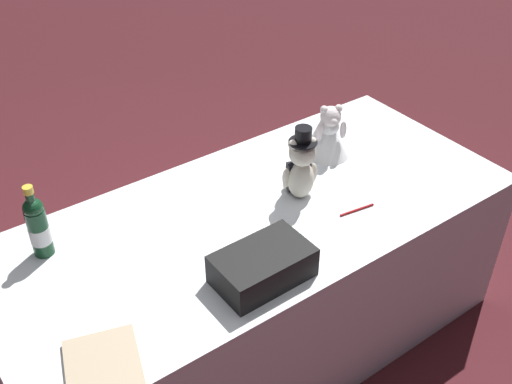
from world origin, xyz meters
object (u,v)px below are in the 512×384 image
Objects in this scene: champagne_bottle at (38,226)px; gift_case_black at (263,266)px; teddy_bear_bride at (328,132)px; teddy_bear_groom at (301,167)px; signing_pen at (358,209)px; guestbook at (103,368)px.

champagne_bottle reaches higher than gift_case_black.
champagne_bottle is (1.24, -0.09, 0.02)m from teddy_bear_bride.
teddy_bear_bride is at bearing -146.11° from gift_case_black.
teddy_bear_groom is 0.96× the size of gift_case_black.
teddy_bear_groom is at bearing -60.36° from signing_pen.
teddy_bear_groom is 1.29× the size of teddy_bear_bride.
signing_pen is at bearing 119.64° from teddy_bear_groom.
signing_pen is 0.49× the size of gift_case_black.
gift_case_black is at bearing 36.38° from teddy_bear_groom.
gift_case_black is at bearing -159.68° from guestbook.
teddy_bear_bride is 0.43m from signing_pen.
champagne_bottle is at bearing -77.29° from guestbook.
guestbook is (0.04, 0.59, -0.11)m from champagne_bottle.
teddy_bear_bride reaches higher than signing_pen.
champagne_bottle reaches higher than teddy_bear_bride.
champagne_bottle is at bearing -15.43° from teddy_bear_groom.
champagne_bottle is 0.88× the size of gift_case_black.
teddy_bear_groom is 0.27m from signing_pen.
signing_pen is (-1.06, 0.47, -0.12)m from champagne_bottle.
guestbook reaches higher than signing_pen.
gift_case_black is (0.51, 0.08, 0.05)m from signing_pen.
gift_case_black is 1.25× the size of guestbook.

